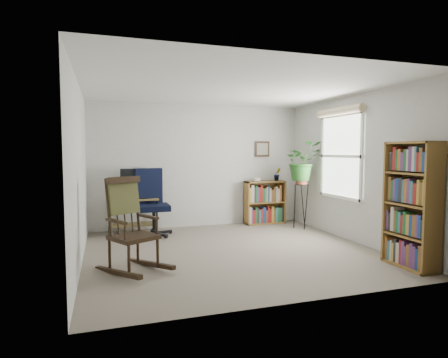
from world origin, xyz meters
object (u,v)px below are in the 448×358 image
object	(u,v)px
office_chair	(154,202)
tall_bookshelf	(412,205)
desk	(133,216)
low_bookshelf	(265,202)
rocking_chair	(134,224)

from	to	relation	value
office_chair	tall_bookshelf	bearing A→B (deg)	-59.20
desk	office_chair	distance (m)	0.55
desk	office_chair	xyz separation A→B (m)	(0.34, -0.33, 0.28)
desk	tall_bookshelf	size ratio (longest dim) A/B	0.55
low_bookshelf	tall_bookshelf	bearing A→B (deg)	-79.82
rocking_chair	tall_bookshelf	size ratio (longest dim) A/B	0.74
rocking_chair	desk	bearing A→B (deg)	57.22
desk	low_bookshelf	world-z (taller)	low_bookshelf
desk	tall_bookshelf	bearing A→B (deg)	-43.95
rocking_chair	low_bookshelf	bearing A→B (deg)	10.76
desk	low_bookshelf	bearing A→B (deg)	2.59
office_chair	low_bookshelf	size ratio (longest dim) A/B	1.37
desk	rocking_chair	bearing A→B (deg)	-93.72
rocking_chair	low_bookshelf	distance (m)	3.65
office_chair	low_bookshelf	xyz separation A→B (m)	(2.32, 0.45, -0.16)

